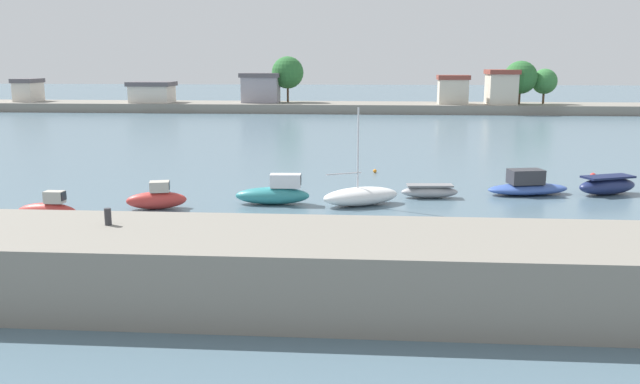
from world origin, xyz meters
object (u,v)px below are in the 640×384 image
(mooring_bollard, at_px, (108,217))
(moored_boat_7, at_px, (607,185))
(moored_boat_3, at_px, (275,193))
(mooring_buoy_3, at_px, (167,189))
(moored_boat_4, at_px, (361,196))
(mooring_buoy_2, at_px, (375,171))
(mooring_buoy_0, at_px, (593,176))
(moored_boat_2, at_px, (157,198))
(moored_boat_1, at_px, (48,212))
(moored_boat_5, at_px, (430,191))
(moored_boat_6, at_px, (527,186))

(mooring_bollard, height_order, moored_boat_7, mooring_bollard)
(moored_boat_3, xyz_separation_m, mooring_buoy_3, (-7.55, 3.28, -0.50))
(mooring_bollard, height_order, moored_boat_3, mooring_bollard)
(moored_boat_4, relative_size, mooring_buoy_2, 20.36)
(moored_boat_3, bearing_deg, mooring_buoy_0, 21.53)
(mooring_bollard, height_order, moored_boat_4, moored_boat_4)
(moored_boat_2, height_order, moored_boat_3, moored_boat_3)
(mooring_buoy_3, bearing_deg, moored_boat_2, -78.37)
(moored_boat_1, distance_m, mooring_buoy_3, 9.48)
(moored_boat_5, relative_size, moored_boat_6, 0.65)
(mooring_bollard, relative_size, mooring_buoy_3, 2.12)
(moored_boat_1, relative_size, moored_boat_7, 0.76)
(moored_boat_4, distance_m, moored_boat_6, 11.16)
(moored_boat_2, xyz_separation_m, mooring_buoy_2, (12.50, 13.09, -0.46))
(moored_boat_1, xyz_separation_m, moored_boat_6, (26.62, 9.47, -0.07))
(moored_boat_4, distance_m, mooring_buoy_3, 13.05)
(moored_boat_6, xyz_separation_m, moored_boat_7, (5.05, 0.44, 0.02))
(mooring_bollard, bearing_deg, moored_boat_1, 126.92)
(moored_boat_1, distance_m, moored_boat_7, 33.19)
(moored_boat_6, distance_m, mooring_buoy_0, 8.56)
(moored_boat_5, xyz_separation_m, mooring_buoy_3, (-16.84, 0.77, -0.26))
(mooring_bollard, xyz_separation_m, mooring_buoy_0, (25.34, 25.26, -2.64))
(moored_boat_2, distance_m, moored_boat_6, 22.78)
(mooring_buoy_3, bearing_deg, mooring_buoy_0, 13.06)
(moored_boat_3, relative_size, moored_boat_5, 1.25)
(mooring_bollard, xyz_separation_m, moored_boat_6, (19.32, 19.19, -2.29))
(moored_boat_7, bearing_deg, moored_boat_3, 170.01)
(mooring_buoy_0, bearing_deg, moored_boat_1, -154.56)
(moored_boat_2, height_order, mooring_buoy_3, moored_boat_2)
(moored_boat_7, bearing_deg, mooring_buoy_0, 58.12)
(moored_boat_3, height_order, moored_boat_4, moored_boat_4)
(moored_boat_1, xyz_separation_m, moored_boat_5, (20.38, 8.01, -0.23))
(moored_boat_3, bearing_deg, mooring_buoy_2, 58.76)
(moored_boat_7, xyz_separation_m, mooring_buoy_3, (-28.14, -1.12, -0.43))
(moored_boat_4, bearing_deg, moored_boat_7, -9.59)
(moored_boat_3, distance_m, moored_boat_4, 5.09)
(moored_boat_1, xyz_separation_m, moored_boat_4, (16.17, 5.56, -0.07))
(moored_boat_1, distance_m, moored_boat_6, 28.26)
(moored_boat_7, bearing_deg, moored_boat_5, 167.45)
(mooring_bollard, height_order, moored_boat_6, mooring_bollard)
(mooring_buoy_3, bearing_deg, mooring_buoy_2, 30.79)
(moored_boat_3, relative_size, moored_boat_6, 0.81)
(mooring_bollard, height_order, mooring_buoy_2, mooring_bollard)
(mooring_bollard, relative_size, moored_boat_3, 0.14)
(mooring_bollard, bearing_deg, moored_boat_2, 101.47)
(moored_boat_2, distance_m, moored_boat_4, 11.74)
(moored_boat_3, xyz_separation_m, moored_boat_4, (5.08, 0.06, -0.09))
(moored_boat_4, relative_size, moored_boat_7, 1.31)
(mooring_buoy_2, bearing_deg, moored_boat_2, -133.68)
(moored_boat_3, relative_size, mooring_buoy_2, 15.84)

